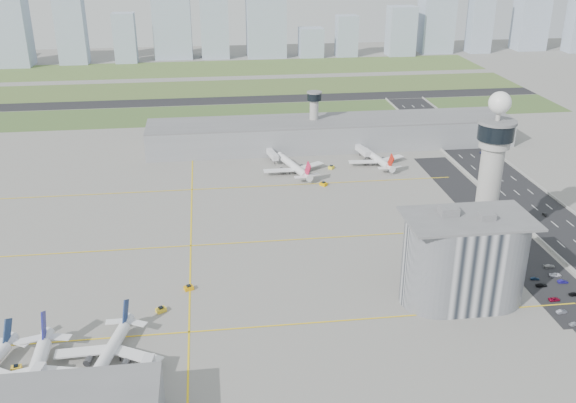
{
  "coord_description": "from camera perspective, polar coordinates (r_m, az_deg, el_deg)",
  "views": [
    {
      "loc": [
        -30.87,
        -202.0,
        117.76
      ],
      "look_at": [
        0.0,
        35.0,
        15.0
      ],
      "focal_mm": 40.0,
      "sensor_mm": 36.0,
      "label": 1
    }
  ],
  "objects": [
    {
      "name": "ground",
      "position": [
        235.85,
        1.11,
        -6.69
      ],
      "size": [
        1000.0,
        1000.0,
        0.0
      ],
      "primitive_type": "plane",
      "color": "gray"
    },
    {
      "name": "grass_strip_0",
      "position": [
        443.07,
        -5.8,
        7.74
      ],
      "size": [
        480.0,
        50.0,
        0.08
      ],
      "primitive_type": "cube",
      "color": "#42602D",
      "rests_on": "ground"
    },
    {
      "name": "grass_strip_1",
      "position": [
        515.74,
        -6.11,
        9.94
      ],
      "size": [
        480.0,
        60.0,
        0.08
      ],
      "primitive_type": "cube",
      "color": "#4F6C33",
      "rests_on": "ground"
    },
    {
      "name": "grass_strip_2",
      "position": [
        593.89,
        -6.36,
        11.69
      ],
      "size": [
        480.0,
        70.0,
        0.08
      ],
      "primitive_type": "cube",
      "color": "#587035",
      "rests_on": "ground"
    },
    {
      "name": "runway",
      "position": [
        478.82,
        -5.96,
        8.91
      ],
      "size": [
        480.0,
        22.0,
        0.1
      ],
      "primitive_type": "cube",
      "color": "black",
      "rests_on": "ground"
    },
    {
      "name": "barrier_left",
      "position": [
        268.18,
        23.05,
        -4.66
      ],
      "size": [
        0.6,
        500.0,
        1.2
      ],
      "primitive_type": "cube",
      "color": "#9E9E99",
      "rests_on": "ground"
    },
    {
      "name": "landside_road",
      "position": [
        255.61,
        21.96,
        -6.01
      ],
      "size": [
        18.0,
        260.0,
        0.08
      ],
      "primitive_type": "cube",
      "color": "black",
      "rests_on": "ground"
    },
    {
      "name": "parking_lot",
      "position": [
        245.74,
        22.85,
        -7.38
      ],
      "size": [
        20.0,
        44.0,
        0.1
      ],
      "primitive_type": "cube",
      "color": "black",
      "rests_on": "ground"
    },
    {
      "name": "taxiway_line_h_0",
      "position": [
        208.65,
        -8.79,
        -11.41
      ],
      "size": [
        260.0,
        0.6,
        0.01
      ],
      "primitive_type": "cube",
      "color": "yellow",
      "rests_on": "ground"
    },
    {
      "name": "taxiway_line_h_1",
      "position": [
        260.34,
        -8.64,
        -3.92
      ],
      "size": [
        260.0,
        0.6,
        0.01
      ],
      "primitive_type": "cube",
      "color": "yellow",
      "rests_on": "ground"
    },
    {
      "name": "taxiway_line_h_2",
      "position": [
        314.99,
        -8.54,
        1.04
      ],
      "size": [
        260.0,
        0.6,
        0.01
      ],
      "primitive_type": "cube",
      "color": "yellow",
      "rests_on": "ground"
    },
    {
      "name": "taxiway_line_v",
      "position": [
        260.34,
        -8.64,
        -3.92
      ],
      "size": [
        0.6,
        260.0,
        0.01
      ],
      "primitive_type": "cube",
      "color": "yellow",
      "rests_on": "ground"
    },
    {
      "name": "control_tower",
      "position": [
        248.05,
        17.59,
        2.66
      ],
      "size": [
        14.0,
        14.0,
        64.5
      ],
      "color": "#ADAAA5",
      "rests_on": "ground"
    },
    {
      "name": "secondary_tower",
      "position": [
        370.68,
        2.32,
        7.76
      ],
      "size": [
        8.6,
        8.6,
        31.9
      ],
      "color": "#ADAAA5",
      "rests_on": "ground"
    },
    {
      "name": "admin_building",
      "position": [
        223.08,
        15.37,
        -4.99
      ],
      "size": [
        42.0,
        24.0,
        33.5
      ],
      "color": "#B2B2B7",
      "rests_on": "ground"
    },
    {
      "name": "terminal_pier",
      "position": [
        373.62,
        3.87,
        6.11
      ],
      "size": [
        210.0,
        32.0,
        15.8
      ],
      "color": "gray",
      "rests_on": "ground"
    },
    {
      "name": "airplane_near_b",
      "position": [
        193.88,
        -21.86,
        -13.84
      ],
      "size": [
        38.28,
        44.71,
        12.28
      ],
      "primitive_type": null,
      "rotation": [
        0.0,
        0.0,
        -1.55
      ],
      "color": "white",
      "rests_on": "ground"
    },
    {
      "name": "airplane_near_c",
      "position": [
        197.34,
        -15.83,
        -12.47
      ],
      "size": [
        40.89,
        45.17,
        10.8
      ],
      "primitive_type": null,
      "rotation": [
        0.0,
        0.0,
        -1.81
      ],
      "color": "white",
      "rests_on": "ground"
    },
    {
      "name": "airplane_far_a",
      "position": [
        332.76,
        0.49,
        3.56
      ],
      "size": [
        43.56,
        47.64,
        11.15
      ],
      "primitive_type": null,
      "rotation": [
        0.0,
        0.0,
        1.85
      ],
      "color": "white",
      "rests_on": "ground"
    },
    {
      "name": "airplane_far_b",
      "position": [
        348.0,
        7.85,
        4.19
      ],
      "size": [
        39.21,
        43.65,
        10.63
      ],
      "primitive_type": null,
      "rotation": [
        0.0,
        0.0,
        1.77
      ],
      "color": "white",
      "rests_on": "ground"
    },
    {
      "name": "jet_bridge_near_2",
      "position": [
        183.24,
        -13.2,
        -16.31
      ],
      "size": [
        5.39,
        14.31,
        5.7
      ],
      "primitive_type": null,
      "rotation": [
        0.0,
        0.0,
        1.4
      ],
      "color": "silver",
      "rests_on": "ground"
    },
    {
      "name": "jet_bridge_far_0",
      "position": [
        354.74,
        -1.71,
        4.35
      ],
      "size": [
        5.39,
        14.31,
        5.7
      ],
      "primitive_type": null,
      "rotation": [
        0.0,
        0.0,
        -1.4
      ],
      "color": "silver",
      "rests_on": "ground"
    },
    {
      "name": "jet_bridge_far_1",
      "position": [
        362.81,
        6.2,
        4.66
      ],
      "size": [
        5.39,
        14.31,
        5.7
      ],
      "primitive_type": null,
      "rotation": [
        0.0,
        0.0,
        -1.4
      ],
      "color": "silver",
      "rests_on": "ground"
    },
    {
      "name": "tug_0",
      "position": [
        204.56,
        -21.36,
        -13.45
      ],
      "size": [
        3.08,
        2.23,
        1.71
      ],
      "primitive_type": null,
      "rotation": [
        0.0,
        0.0,
        1.64
      ],
      "color": "orange",
      "rests_on": "ground"
    },
    {
      "name": "tug_1",
      "position": [
        206.19,
        -23.01,
        -13.44
      ],
      "size": [
        3.14,
        2.4,
        1.67
      ],
      "primitive_type": null,
      "rotation": [
        0.0,
        0.0,
        1.73
      ],
      "color": "yellow",
      "rests_on": "ground"
    },
    {
      "name": "tug_2",
      "position": [
        219.63,
        -11.22,
        -9.38
      ],
      "size": [
        3.85,
        3.52,
        1.85
      ],
      "primitive_type": null,
      "rotation": [
        0.0,
        0.0,
        2.12
      ],
      "color": "yellow",
      "rests_on": "ground"
    },
    {
      "name": "tug_3",
      "position": [
        230.09,
        -8.82,
        -7.56
      ],
      "size": [
        3.73,
        3.13,
        1.85
      ],
      "primitive_type": null,
      "rotation": [
        0.0,
        0.0,
        -1.23
      ],
      "color": "orange",
      "rests_on": "ground"
    },
    {
      "name": "tug_4",
      "position": [
        316.79,
        3.17,
        1.6
      ],
      "size": [
        4.05,
        4.16,
        2.01
      ],
      "primitive_type": null,
      "rotation": [
        0.0,
        0.0,
        -2.43
      ],
      "color": "#E0A000",
      "rests_on": "ground"
    },
    {
      "name": "tug_5",
      "position": [
        339.5,
        3.87,
        3.08
      ],
      "size": [
        3.74,
        3.94,
        1.89
      ],
      "primitive_type": null,
      "rotation": [
        0.0,
        0.0,
        -0.65
      ],
      "color": "yellow",
      "rests_on": "ground"
    },
    {
      "name": "car_lot_0",
      "position": [
        228.4,
        24.12,
        -9.89
      ],
      "size": [
        3.84,
        1.98,
        1.25
      ],
      "primitive_type": "imported",
      "rotation": [
        0.0,
        0.0,
        1.71
      ],
      "color": "#B7BBC5",
      "rests_on": "ground"
    },
    {
      "name": "car_lot_1",
      "position": [
        233.27,
        23.15,
        -8.99
      ],
      "size": [
        3.83,
        1.81,
        1.21
      ],
      "primitive_type": "imported",
      "rotation": [
        0.0,
        0.0,
        1.72
      ],
      "color": "slate",
      "rests_on": "ground"
    },
    {
      "name": "car_lot_2",
      "position": [
        239.5,
        22.59,
        -8.03
      ],
      "size": [
        4.01,
        1.91,
        1.1
      ],
      "primitive_type": "imported",
      "rotation": [
        0.0,
        0.0,
        1.59
      ],
      "color": "maroon",
      "rests_on": "ground"
    },
    {
      "name": "car_lot_3",
      "position": [
        246.49,
        21.6,
        -6.92
      ],
      "size": [
        4.16,
        1.79,
        1.19
      ],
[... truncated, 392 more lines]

